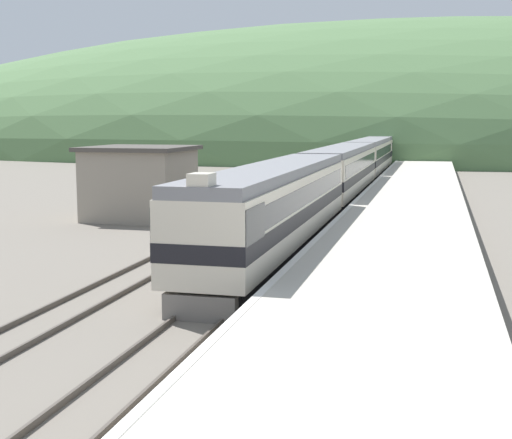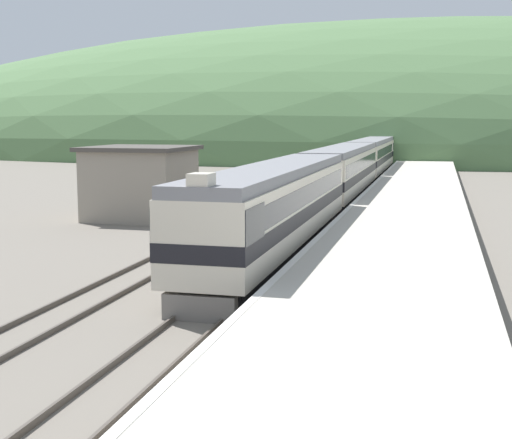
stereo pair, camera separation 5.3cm
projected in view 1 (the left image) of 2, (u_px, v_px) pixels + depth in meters
name	position (u px, v px, depth m)	size (l,w,h in m)	color
track_main	(368.00, 178.00, 69.80)	(1.52, 180.00, 0.16)	#4C443D
track_siding	(326.00, 178.00, 70.82)	(1.52, 180.00, 0.16)	#4C443D
platform	(413.00, 196.00, 49.32)	(6.27, 140.00, 1.11)	#BCB5A5
distant_hills	(401.00, 152.00, 130.54)	(221.78, 99.80, 45.96)	#517547
station_shed	(140.00, 182.00, 41.58)	(5.79, 5.91, 4.23)	gray
express_train_lead_car	(275.00, 208.00, 29.63)	(2.85, 20.50, 4.24)	black
carriage_second	(342.00, 172.00, 50.35)	(2.84, 20.45, 3.88)	black
carriage_third	(370.00, 157.00, 70.82)	(2.84, 20.45, 3.88)	black
carriage_fourth	(385.00, 149.00, 91.29)	(2.84, 20.45, 3.88)	black
carriage_fifth	(395.00, 144.00, 111.76)	(2.84, 20.45, 3.88)	black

